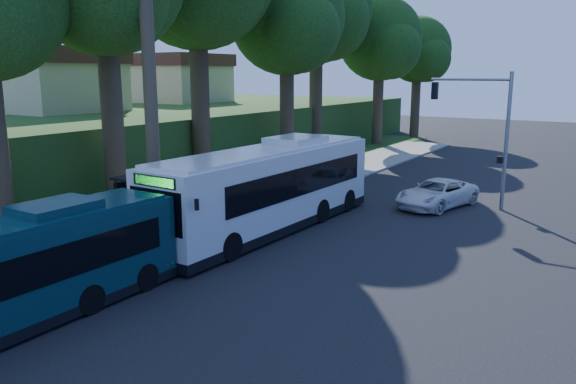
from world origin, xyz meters
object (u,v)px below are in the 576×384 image
Objects in this scene: white_bus at (270,187)px; pickup at (437,193)px; bus_shelter at (148,194)px; teal_bus at (5,274)px.

white_bus is 9.72m from pickup.
bus_shelter is 0.24× the size of white_bus.
white_bus is 12.25m from teal_bus.
bus_shelter is 9.33m from teal_bus.
white_bus is (3.95, 3.57, 0.15)m from bus_shelter.
pickup is (9.00, 11.77, -1.09)m from bus_shelter.
teal_bus is (-0.49, -12.24, -0.37)m from white_bus.
bus_shelter is at bearing -112.53° from pickup.
white_bus is at bearing 88.63° from teal_bus.
white_bus reaches higher than pickup.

